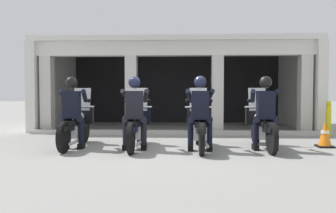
# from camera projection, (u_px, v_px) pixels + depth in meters

# --- Properties ---
(ground_plane) EXTENTS (80.00, 80.00, 0.00)m
(ground_plane) POSITION_uv_depth(u_px,v_px,m) (171.00, 132.00, 10.11)
(ground_plane) COLOR gray
(station_building) EXTENTS (9.12, 4.25, 2.98)m
(station_building) POSITION_uv_depth(u_px,v_px,m) (175.00, 76.00, 12.10)
(station_building) COLOR black
(station_building) RESTS_ON ground
(kerb_strip) EXTENTS (8.62, 0.24, 0.12)m
(kerb_strip) POSITION_uv_depth(u_px,v_px,m) (174.00, 132.00, 9.58)
(kerb_strip) COLOR #B7B5AD
(kerb_strip) RESTS_ON ground
(motorcycle_far_left) EXTENTS (0.62, 2.04, 1.35)m
(motorcycle_far_left) POSITION_uv_depth(u_px,v_px,m) (77.00, 125.00, 7.39)
(motorcycle_far_left) COLOR black
(motorcycle_far_left) RESTS_ON ground
(police_officer_far_left) EXTENTS (0.63, 0.61, 1.58)m
(police_officer_far_left) POSITION_uv_depth(u_px,v_px,m) (72.00, 106.00, 7.09)
(police_officer_far_left) COLOR black
(police_officer_far_left) RESTS_ON ground
(motorcycle_center_left) EXTENTS (0.62, 2.04, 1.35)m
(motorcycle_center_left) POSITION_uv_depth(u_px,v_px,m) (137.00, 125.00, 7.23)
(motorcycle_center_left) COLOR black
(motorcycle_center_left) RESTS_ON ground
(police_officer_center_left) EXTENTS (0.63, 0.61, 1.58)m
(police_officer_center_left) POSITION_uv_depth(u_px,v_px,m) (135.00, 106.00, 6.93)
(police_officer_center_left) COLOR black
(police_officer_center_left) RESTS_ON ground
(motorcycle_center_right) EXTENTS (0.62, 2.04, 1.35)m
(motorcycle_center_right) POSITION_uv_depth(u_px,v_px,m) (199.00, 126.00, 7.10)
(motorcycle_center_right) COLOR black
(motorcycle_center_right) RESTS_ON ground
(police_officer_center_right) EXTENTS (0.63, 0.61, 1.58)m
(police_officer_center_right) POSITION_uv_depth(u_px,v_px,m) (200.00, 107.00, 6.80)
(police_officer_center_right) COLOR black
(police_officer_center_right) RESTS_ON ground
(motorcycle_far_right) EXTENTS (0.62, 2.04, 1.35)m
(motorcycle_far_right) POSITION_uv_depth(u_px,v_px,m) (262.00, 125.00, 7.19)
(motorcycle_far_right) COLOR black
(motorcycle_far_right) RESTS_ON ground
(police_officer_far_right) EXTENTS (0.63, 0.61, 1.58)m
(police_officer_far_right) POSITION_uv_depth(u_px,v_px,m) (265.00, 106.00, 6.89)
(police_officer_far_right) COLOR black
(police_officer_far_right) RESTS_ON ground
(traffic_cone_flank) EXTENTS (0.34, 0.34, 0.59)m
(traffic_cone_flank) POSITION_uv_depth(u_px,v_px,m) (325.00, 134.00, 7.29)
(traffic_cone_flank) COLOR black
(traffic_cone_flank) RESTS_ON ground
(bollard_kerbside) EXTENTS (0.14, 0.14, 1.01)m
(bollard_kerbside) POSITION_uv_depth(u_px,v_px,m) (329.00, 118.00, 9.22)
(bollard_kerbside) COLOR yellow
(bollard_kerbside) RESTS_ON ground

